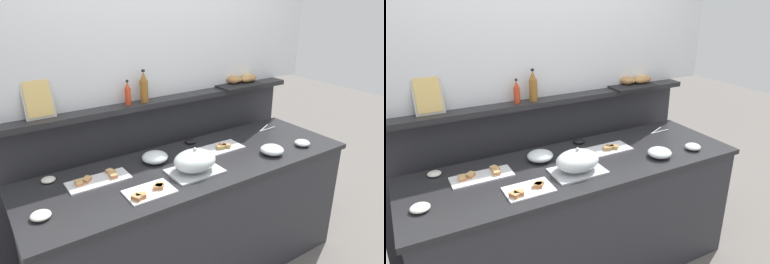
# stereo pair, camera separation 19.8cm
# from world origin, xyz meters

# --- Properties ---
(ground_plane) EXTENTS (12.00, 12.00, 0.00)m
(ground_plane) POSITION_xyz_m (0.00, 0.60, 0.00)
(ground_plane) COLOR slate
(buffet_counter) EXTENTS (2.29, 0.75, 0.91)m
(buffet_counter) POSITION_xyz_m (0.00, 0.00, 0.46)
(buffet_counter) COLOR #2D2D33
(buffet_counter) RESTS_ON ground_plane
(back_ledge_unit) EXTENTS (2.51, 0.22, 1.24)m
(back_ledge_unit) POSITION_xyz_m (0.00, 0.55, 0.65)
(back_ledge_unit) COLOR #2D2D33
(back_ledge_unit) RESTS_ON ground_plane
(upper_wall_panel) EXTENTS (3.11, 0.08, 1.36)m
(upper_wall_panel) POSITION_xyz_m (0.00, 0.58, 1.92)
(upper_wall_panel) COLOR silver
(upper_wall_panel) RESTS_ON back_ledge_unit
(sandwich_platter_front) EXTENTS (0.38, 0.16, 0.04)m
(sandwich_platter_front) POSITION_xyz_m (-0.63, 0.11, 0.92)
(sandwich_platter_front) COLOR silver
(sandwich_platter_front) RESTS_ON buffet_counter
(sandwich_platter_rear) EXTENTS (0.33, 0.18, 0.04)m
(sandwich_platter_rear) POSITION_xyz_m (0.30, 0.08, 0.92)
(sandwich_platter_rear) COLOR silver
(sandwich_platter_rear) RESTS_ON buffet_counter
(sandwich_platter_side) EXTENTS (0.28, 0.19, 0.04)m
(sandwich_platter_side) POSITION_xyz_m (-0.43, -0.19, 0.92)
(sandwich_platter_side) COLOR white
(sandwich_platter_side) RESTS_ON buffet_counter
(serving_cloche) EXTENTS (0.34, 0.24, 0.17)m
(serving_cloche) POSITION_xyz_m (-0.07, -0.11, 0.98)
(serving_cloche) COLOR #B7BABF
(serving_cloche) RESTS_ON buffet_counter
(glass_bowl_large) EXTENTS (0.18, 0.18, 0.07)m
(glass_bowl_large) POSITION_xyz_m (-0.21, 0.16, 0.94)
(glass_bowl_large) COLOR silver
(glass_bowl_large) RESTS_ON buffet_counter
(glass_bowl_medium) EXTENTS (0.11, 0.11, 0.05)m
(glass_bowl_medium) POSITION_xyz_m (0.84, -0.21, 0.93)
(glass_bowl_medium) COLOR silver
(glass_bowl_medium) RESTS_ON buffet_counter
(glass_bowl_small) EXTENTS (0.17, 0.17, 0.07)m
(glass_bowl_small) POSITION_xyz_m (0.54, -0.19, 0.94)
(glass_bowl_small) COLOR silver
(glass_bowl_small) RESTS_ON buffet_counter
(condiment_bowl_teal) EXTENTS (0.09, 0.09, 0.03)m
(condiment_bowl_teal) POSITION_xyz_m (0.17, 0.30, 0.92)
(condiment_bowl_teal) COLOR black
(condiment_bowl_teal) RESTS_ON buffet_counter
(condiment_bowl_red) EXTENTS (0.10, 0.10, 0.04)m
(condiment_bowl_red) POSITION_xyz_m (-1.01, -0.10, 0.93)
(condiment_bowl_red) COLOR silver
(condiment_bowl_red) RESTS_ON buffet_counter
(condiment_bowl_dark) EXTENTS (0.08, 0.08, 0.03)m
(condiment_bowl_dark) POSITION_xyz_m (-0.88, 0.27, 0.92)
(condiment_bowl_dark) COLOR silver
(condiment_bowl_dark) RESTS_ON buffet_counter
(serving_tongs) EXTENTS (0.19, 0.09, 0.01)m
(serving_tongs) POSITION_xyz_m (0.85, 0.20, 0.91)
(serving_tongs) COLOR #B7BABF
(serving_tongs) RESTS_ON buffet_counter
(vinegar_bottle_amber) EXTENTS (0.06, 0.06, 0.24)m
(vinegar_bottle_amber) POSITION_xyz_m (-0.12, 0.47, 1.35)
(vinegar_bottle_amber) COLOR #8E5B23
(vinegar_bottle_amber) RESTS_ON back_ledge_unit
(hot_sauce_bottle) EXTENTS (0.04, 0.04, 0.18)m
(hot_sauce_bottle) POSITION_xyz_m (-0.24, 0.48, 1.32)
(hot_sauce_bottle) COLOR red
(hot_sauce_bottle) RESTS_ON back_ledge_unit
(bread_basket) EXTENTS (0.43, 0.27, 0.08)m
(bread_basket) POSITION_xyz_m (0.82, 0.49, 1.28)
(bread_basket) COLOR black
(bread_basket) RESTS_ON back_ledge_unit
(framed_picture) EXTENTS (0.18, 0.08, 0.25)m
(framed_picture) POSITION_xyz_m (-0.83, 0.51, 1.37)
(framed_picture) COLOR #B2AD9E
(framed_picture) RESTS_ON back_ledge_unit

